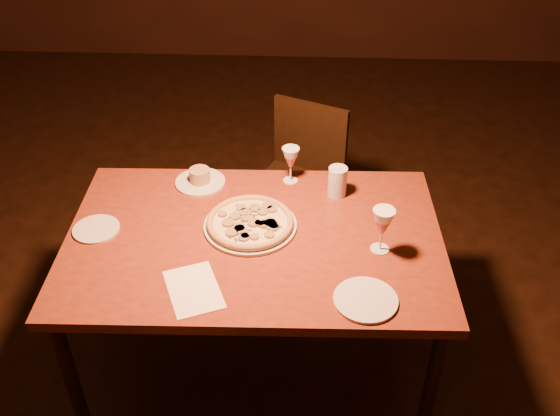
{
  "coord_description": "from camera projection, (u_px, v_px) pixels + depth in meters",
  "views": [
    {
      "loc": [
        0.41,
        -1.76,
        2.24
      ],
      "look_at": [
        0.32,
        0.09,
        0.85
      ],
      "focal_mm": 40.0,
      "sensor_mm": 36.0,
      "label": 1
    }
  ],
  "objects": [
    {
      "name": "pizza_plate",
      "position": [
        250.0,
        223.0,
        2.37
      ],
      "size": [
        0.35,
        0.35,
        0.04
      ],
      "color": "silver",
      "rests_on": "dining_table"
    },
    {
      "name": "side_plate_left",
      "position": [
        96.0,
        229.0,
        2.36
      ],
      "size": [
        0.18,
        0.18,
        0.01
      ],
      "primitive_type": "cylinder",
      "color": "silver",
      "rests_on": "dining_table"
    },
    {
      "name": "ramekin_saucer",
      "position": [
        200.0,
        179.0,
        2.6
      ],
      "size": [
        0.21,
        0.21,
        0.07
      ],
      "color": "silver",
      "rests_on": "dining_table"
    },
    {
      "name": "water_tumbler",
      "position": [
        337.0,
        182.0,
        2.51
      ],
      "size": [
        0.08,
        0.08,
        0.13
      ],
      "primitive_type": "cylinder",
      "color": "silver",
      "rests_on": "dining_table"
    },
    {
      "name": "floor",
      "position": [
        207.0,
        373.0,
        2.76
      ],
      "size": [
        7.0,
        7.0,
        0.0
      ],
      "primitive_type": "plane",
      "color": "#331911",
      "rests_on": "ground"
    },
    {
      "name": "chair_far",
      "position": [
        300.0,
        176.0,
        3.18
      ],
      "size": [
        0.52,
        0.52,
        0.82
      ],
      "rotation": [
        0.0,
        0.0,
        -0.42
      ],
      "color": "black",
      "rests_on": "floor"
    },
    {
      "name": "wine_glass_far",
      "position": [
        291.0,
        165.0,
        2.58
      ],
      "size": [
        0.07,
        0.07,
        0.16
      ],
      "primitive_type": null,
      "color": "#BE514F",
      "rests_on": "dining_table"
    },
    {
      "name": "menu_card",
      "position": [
        194.0,
        289.0,
        2.11
      ],
      "size": [
        0.25,
        0.29,
        0.0
      ],
      "primitive_type": "cube",
      "rotation": [
        0.0,
        0.0,
        0.4
      ],
      "color": "white",
      "rests_on": "dining_table"
    },
    {
      "name": "dining_table",
      "position": [
        254.0,
        250.0,
        2.37
      ],
      "size": [
        1.43,
        0.94,
        0.76
      ],
      "rotation": [
        0.0,
        0.0,
        0.03
      ],
      "color": "maroon",
      "rests_on": "floor"
    },
    {
      "name": "wine_glass_right",
      "position": [
        382.0,
        230.0,
        2.22
      ],
      "size": [
        0.08,
        0.08,
        0.18
      ],
      "primitive_type": null,
      "color": "#BE514F",
      "rests_on": "dining_table"
    },
    {
      "name": "side_plate_near",
      "position": [
        366.0,
        300.0,
        2.06
      ],
      "size": [
        0.21,
        0.21,
        0.01
      ],
      "primitive_type": "cylinder",
      "color": "silver",
      "rests_on": "dining_table"
    }
  ]
}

